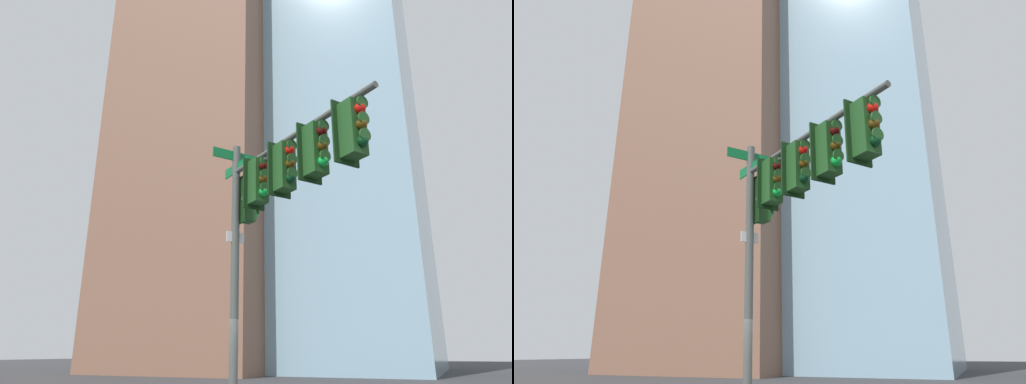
# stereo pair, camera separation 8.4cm
# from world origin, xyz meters

# --- Properties ---
(signal_pole_assembly) EXTENTS (3.19, 4.25, 6.58)m
(signal_pole_assembly) POSITION_xyz_m (-1.23, -1.19, 4.97)
(signal_pole_assembly) COLOR #4C514C
(signal_pole_assembly) RESTS_ON ground_plane
(building_brick_nearside) EXTENTS (22.19, 16.10, 58.49)m
(building_brick_nearside) POSITION_xyz_m (33.54, 18.65, 29.25)
(building_brick_nearside) COLOR #845B47
(building_brick_nearside) RESTS_ON ground_plane
(building_brick_midblock) EXTENTS (20.77, 15.72, 41.32)m
(building_brick_midblock) POSITION_xyz_m (42.18, 7.31, 20.66)
(building_brick_midblock) COLOR brown
(building_brick_midblock) RESTS_ON ground_plane
(building_glass_tower) EXTENTS (23.31, 31.11, 72.08)m
(building_glass_tower) POSITION_xyz_m (38.33, 13.37, 36.04)
(building_glass_tower) COLOR #8CB2C6
(building_glass_tower) RESTS_ON ground_plane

